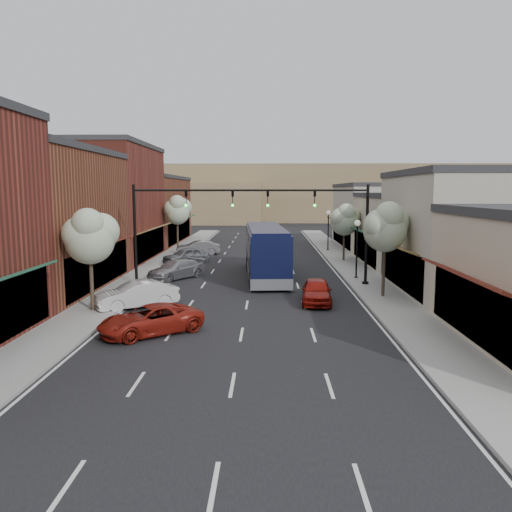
# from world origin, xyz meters

# --- Properties ---
(ground) EXTENTS (160.00, 160.00, 0.00)m
(ground) POSITION_xyz_m (0.00, 0.00, 0.00)
(ground) COLOR black
(ground) RESTS_ON ground
(sidewalk_left) EXTENTS (2.80, 73.00, 0.15)m
(sidewalk_left) POSITION_xyz_m (-8.40, 18.50, 0.07)
(sidewalk_left) COLOR gray
(sidewalk_left) RESTS_ON ground
(sidewalk_right) EXTENTS (2.80, 73.00, 0.15)m
(sidewalk_right) POSITION_xyz_m (8.40, 18.50, 0.07)
(sidewalk_right) COLOR gray
(sidewalk_right) RESTS_ON ground
(curb_left) EXTENTS (0.25, 73.00, 0.17)m
(curb_left) POSITION_xyz_m (-7.00, 18.50, 0.07)
(curb_left) COLOR gray
(curb_left) RESTS_ON ground
(curb_right) EXTENTS (0.25, 73.00, 0.17)m
(curb_right) POSITION_xyz_m (7.00, 18.50, 0.07)
(curb_right) COLOR gray
(curb_right) RESTS_ON ground
(bldg_left_midnear) EXTENTS (10.14, 14.10, 9.40)m
(bldg_left_midnear) POSITION_xyz_m (-14.23, 6.00, 4.66)
(bldg_left_midnear) COLOR brown
(bldg_left_midnear) RESTS_ON ground
(bldg_left_midfar) EXTENTS (10.14, 14.10, 10.90)m
(bldg_left_midfar) POSITION_xyz_m (-14.24, 20.00, 5.40)
(bldg_left_midfar) COLOR maroon
(bldg_left_midfar) RESTS_ON ground
(bldg_left_far) EXTENTS (10.14, 18.10, 8.40)m
(bldg_left_far) POSITION_xyz_m (-14.22, 36.00, 4.16)
(bldg_left_far) COLOR brown
(bldg_left_far) RESTS_ON ground
(bldg_right_midnear) EXTENTS (9.14, 12.10, 7.90)m
(bldg_right_midnear) POSITION_xyz_m (13.72, 6.00, 3.91)
(bldg_right_midnear) COLOR #B1AA98
(bldg_right_midnear) RESTS_ON ground
(bldg_right_midfar) EXTENTS (9.14, 12.10, 6.40)m
(bldg_right_midfar) POSITION_xyz_m (13.70, 18.00, 3.17)
(bldg_right_midfar) COLOR #B6A891
(bldg_right_midfar) RESTS_ON ground
(bldg_right_far) EXTENTS (9.14, 16.10, 7.40)m
(bldg_right_far) POSITION_xyz_m (13.71, 32.00, 3.66)
(bldg_right_far) COLOR #B1AA98
(bldg_right_far) RESTS_ON ground
(hill_far) EXTENTS (120.00, 30.00, 12.00)m
(hill_far) POSITION_xyz_m (0.00, 90.00, 6.00)
(hill_far) COLOR #7A6647
(hill_far) RESTS_ON ground
(hill_near) EXTENTS (50.00, 20.00, 8.00)m
(hill_near) POSITION_xyz_m (-25.00, 78.00, 4.00)
(hill_near) COLOR #7A6647
(hill_near) RESTS_ON ground
(signal_mast_right) EXTENTS (8.22, 0.46, 7.00)m
(signal_mast_right) POSITION_xyz_m (5.62, 8.00, 4.62)
(signal_mast_right) COLOR black
(signal_mast_right) RESTS_ON ground
(signal_mast_left) EXTENTS (8.22, 0.46, 7.00)m
(signal_mast_left) POSITION_xyz_m (-5.62, 8.00, 4.62)
(signal_mast_left) COLOR black
(signal_mast_left) RESTS_ON ground
(tree_right_near) EXTENTS (2.85, 2.65, 5.95)m
(tree_right_near) POSITION_xyz_m (8.35, 3.94, 4.45)
(tree_right_near) COLOR #47382B
(tree_right_near) RESTS_ON ground
(tree_right_far) EXTENTS (2.85, 2.65, 5.43)m
(tree_right_far) POSITION_xyz_m (8.35, 19.94, 3.99)
(tree_right_far) COLOR #47382B
(tree_right_far) RESTS_ON ground
(tree_left_near) EXTENTS (2.85, 2.65, 5.69)m
(tree_left_near) POSITION_xyz_m (-8.25, -0.06, 4.22)
(tree_left_near) COLOR #47382B
(tree_left_near) RESTS_ON ground
(tree_left_far) EXTENTS (2.85, 2.65, 6.13)m
(tree_left_far) POSITION_xyz_m (-8.25, 25.94, 4.60)
(tree_left_far) COLOR #47382B
(tree_left_far) RESTS_ON ground
(lamp_post_near) EXTENTS (0.44, 0.44, 4.44)m
(lamp_post_near) POSITION_xyz_m (7.80, 10.50, 3.01)
(lamp_post_near) COLOR black
(lamp_post_near) RESTS_ON ground
(lamp_post_far) EXTENTS (0.44, 0.44, 4.44)m
(lamp_post_far) POSITION_xyz_m (7.80, 28.00, 3.01)
(lamp_post_far) COLOR black
(lamp_post_far) RESTS_ON ground
(coach_bus) EXTENTS (3.58, 12.78, 3.86)m
(coach_bus) POSITION_xyz_m (1.06, 11.50, 2.00)
(coach_bus) COLOR black
(coach_bus) RESTS_ON ground
(red_hatchback) EXTENTS (2.06, 4.39, 1.45)m
(red_hatchback) POSITION_xyz_m (4.08, 2.57, 0.73)
(red_hatchback) COLOR maroon
(red_hatchback) RESTS_ON ground
(parked_car_a) EXTENTS (5.18, 4.67, 1.34)m
(parked_car_a) POSITION_xyz_m (-4.20, -4.00, 0.67)
(parked_car_a) COLOR maroon
(parked_car_a) RESTS_ON ground
(parked_car_b) EXTENTS (4.73, 3.83, 1.51)m
(parked_car_b) POSITION_xyz_m (-6.18, 1.14, 0.76)
(parked_car_b) COLOR silver
(parked_car_b) RESTS_ON ground
(parked_car_c) EXTENTS (4.43, 5.11, 1.41)m
(parked_car_c) POSITION_xyz_m (-5.71, 10.56, 0.71)
(parked_car_c) COLOR gray
(parked_car_c) RESTS_ON ground
(parked_car_d) EXTENTS (4.44, 4.04, 1.46)m
(parked_car_d) POSITION_xyz_m (-6.20, 18.35, 0.73)
(parked_car_d) COLOR slate
(parked_car_d) RESTS_ON ground
(parked_car_e) EXTENTS (4.67, 2.46, 1.46)m
(parked_car_e) POSITION_xyz_m (-6.00, 24.77, 0.73)
(parked_car_e) COLOR gray
(parked_car_e) RESTS_ON ground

